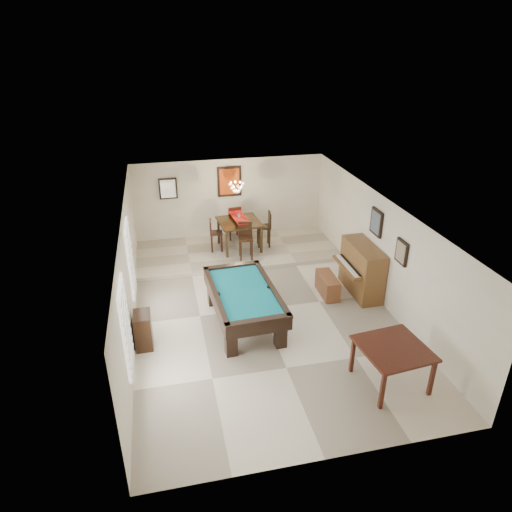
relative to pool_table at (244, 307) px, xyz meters
name	(u,v)px	position (x,y,z in m)	size (l,w,h in m)	color
ground_plane	(261,309)	(0.53, 0.52, -0.44)	(6.00, 9.00, 0.02)	beige
wall_back	(230,199)	(0.53, 5.02, 0.87)	(6.00, 0.04, 2.60)	silver
wall_front	(331,397)	(0.53, -3.98, 0.87)	(6.00, 0.04, 2.60)	silver
wall_left	(129,275)	(-2.47, 0.52, 0.87)	(0.04, 9.00, 2.60)	silver
wall_right	(381,249)	(3.53, 0.52, 0.87)	(0.04, 9.00, 2.60)	silver
ceiling	(262,209)	(0.53, 0.52, 2.17)	(6.00, 9.00, 0.04)	white
dining_step	(237,251)	(0.53, 3.77, -0.37)	(6.00, 2.50, 0.12)	beige
window_left_front	(126,327)	(-2.44, -1.68, 0.97)	(0.06, 1.00, 1.70)	white
window_left_rear	(130,258)	(-2.44, 1.12, 0.97)	(0.06, 1.00, 1.70)	white
pool_table	(244,307)	(0.00, 0.00, 0.00)	(1.40, 2.59, 0.86)	black
square_table	(391,365)	(2.33, -2.56, -0.02)	(1.21, 1.21, 0.83)	#34140D
upright_piano	(356,270)	(3.07, 0.78, 0.22)	(0.88, 1.57, 1.31)	brown
piano_bench	(327,285)	(2.34, 0.83, -0.17)	(0.37, 0.95, 0.53)	brown
apothecary_chest	(143,330)	(-2.25, -0.37, -0.03)	(0.36, 0.53, 0.80)	black
dining_table	(239,233)	(0.61, 3.85, 0.19)	(1.21, 1.21, 1.00)	black
flower_vase	(239,214)	(0.61, 3.85, 0.80)	(0.12, 0.12, 0.21)	red
dining_chair_south	(246,241)	(0.66, 3.11, 0.23)	(0.40, 0.40, 1.08)	black
dining_chair_north	(233,222)	(0.57, 4.64, 0.24)	(0.41, 0.41, 1.10)	black
dining_chair_west	(216,235)	(-0.09, 3.83, 0.18)	(0.36, 0.36, 0.98)	black
dining_chair_east	(264,229)	(1.37, 3.85, 0.23)	(0.40, 0.40, 1.09)	black
chandelier	(236,184)	(0.53, 3.72, 1.77)	(0.44, 0.44, 0.60)	#FFE5B2
back_painting	(229,181)	(0.53, 4.98, 1.47)	(0.75, 0.06, 0.95)	#D84C14
back_mirror	(168,189)	(-1.37, 4.98, 1.37)	(0.55, 0.06, 0.65)	white
right_picture_upper	(377,222)	(3.49, 0.82, 1.47)	(0.06, 0.55, 0.65)	slate
right_picture_lower	(402,252)	(3.49, -0.48, 1.27)	(0.06, 0.45, 0.55)	gray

